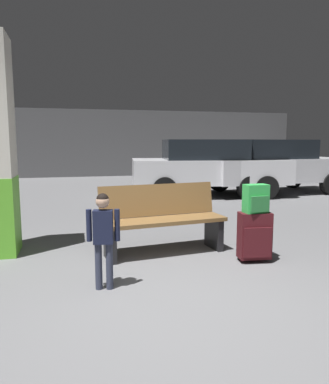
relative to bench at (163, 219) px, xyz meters
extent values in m
cube|color=slate|center=(-0.23, 2.35, -0.49)|extent=(18.00, 18.00, 0.10)
cube|color=#565658|center=(-0.23, 11.21, 0.96)|extent=(18.00, 0.12, 2.80)
cube|color=brown|center=(0.01, -0.08, 0.00)|extent=(1.64, 0.64, 0.05)
cube|color=brown|center=(-0.02, 0.17, 0.23)|extent=(1.60, 0.31, 0.42)
cube|color=black|center=(-0.70, -0.17, -0.23)|extent=(0.13, 0.41, 0.41)
cube|color=black|center=(0.72, 0.02, -0.23)|extent=(0.13, 0.41, 0.41)
cube|color=#471419|center=(0.99, -0.63, -0.12)|extent=(0.40, 0.24, 0.56)
cube|color=#471419|center=(0.98, -0.74, -0.18)|extent=(0.34, 0.06, 0.36)
cube|color=#A5A5AA|center=(1.00, -0.55, 0.15)|extent=(0.14, 0.04, 0.02)
cylinder|color=black|center=(0.84, -0.53, -0.42)|extent=(0.02, 0.05, 0.04)
cylinder|color=black|center=(1.16, -0.57, -0.42)|extent=(0.02, 0.05, 0.04)
cube|color=green|center=(0.99, -0.63, 0.33)|extent=(0.29, 0.17, 0.34)
cube|color=#2B773A|center=(0.99, -0.73, 0.28)|extent=(0.23, 0.04, 0.19)
cylinder|color=black|center=(0.99, -0.63, 0.49)|extent=(0.06, 0.03, 0.02)
cylinder|color=#33384C|center=(-0.79, -1.06, -0.21)|extent=(0.07, 0.07, 0.46)
cylinder|color=#33384C|center=(-0.90, -1.04, -0.21)|extent=(0.07, 0.07, 0.46)
cube|color=#191E38|center=(-0.85, -1.05, 0.19)|extent=(0.21, 0.14, 0.33)
cylinder|color=#191E38|center=(-0.71, -1.07, 0.20)|extent=(0.05, 0.05, 0.31)
cylinder|color=#191E38|center=(-0.98, -1.03, 0.20)|extent=(0.05, 0.05, 0.31)
sphere|color=tan|center=(-0.85, -1.05, 0.44)|extent=(0.13, 0.13, 0.13)
sphere|color=black|center=(-0.85, -1.05, 0.45)|extent=(0.12, 0.12, 0.12)
cylinder|color=white|center=(-0.89, -0.94, 0.20)|extent=(0.06, 0.06, 0.10)
cylinder|color=red|center=(-0.89, -0.94, 0.28)|extent=(0.01, 0.01, 0.06)
cube|color=silver|center=(2.44, 4.73, 0.23)|extent=(4.29, 2.22, 0.64)
cube|color=black|center=(2.29, 4.75, 0.81)|extent=(2.28, 1.80, 0.52)
cylinder|color=black|center=(3.83, 5.36, -0.14)|extent=(0.62, 0.28, 0.60)
cylinder|color=black|center=(3.62, 3.77, -0.14)|extent=(0.62, 0.28, 0.60)
cylinder|color=black|center=(1.25, 5.70, -0.14)|extent=(0.62, 0.28, 0.60)
cylinder|color=black|center=(1.05, 4.11, -0.14)|extent=(0.62, 0.28, 0.60)
cube|color=silver|center=(4.42, 4.79, 0.23)|extent=(4.23, 2.05, 0.64)
cube|color=black|center=(4.27, 4.78, 0.81)|extent=(2.23, 1.72, 0.52)
cylinder|color=black|center=(5.64, 5.70, -0.14)|extent=(0.62, 0.25, 0.60)
cylinder|color=black|center=(3.05, 5.48, -0.14)|extent=(0.62, 0.25, 0.60)
cylinder|color=black|center=(3.19, 3.88, -0.14)|extent=(0.62, 0.25, 0.60)
camera|label=1|loc=(-1.10, -4.55, 1.00)|focal=34.22mm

